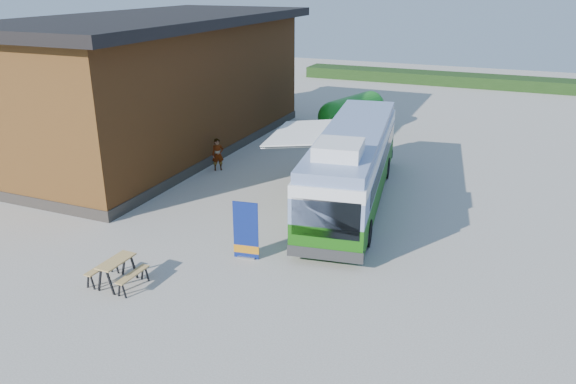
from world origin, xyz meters
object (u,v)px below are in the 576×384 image
at_px(banner, 246,236).
at_px(picnic_table, 116,266).
at_px(bus, 352,163).
at_px(person_b, 316,150).
at_px(slurry_tanker, 352,112).
at_px(person_a, 218,155).

distance_m(banner, picnic_table, 4.46).
height_order(bus, person_b, bus).
distance_m(banner, slurry_tanker, 18.15).
xyz_separation_m(banner, slurry_tanker, (-1.59, 18.07, 0.50)).
bearing_deg(banner, person_a, 116.70).
height_order(picnic_table, person_b, person_b).
xyz_separation_m(bus, slurry_tanker, (-3.48, 11.58, -0.46)).
bearing_deg(person_b, person_a, -16.38).
bearing_deg(picnic_table, bus, 64.76).
bearing_deg(bus, person_a, 158.92).
distance_m(bus, slurry_tanker, 12.10).
height_order(banner, person_a, banner).
bearing_deg(person_a, banner, -94.17).
xyz_separation_m(picnic_table, person_b, (1.70, 13.99, 0.23)).
height_order(banner, picnic_table, banner).
relative_size(banner, slurry_tanker, 0.34).
height_order(banner, slurry_tanker, slurry_tanker).
bearing_deg(banner, bus, 65.23).
relative_size(bus, person_a, 7.63).
relative_size(person_a, slurry_tanker, 0.27).
distance_m(picnic_table, slurry_tanker, 21.41).
bearing_deg(slurry_tanker, person_a, -97.23).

